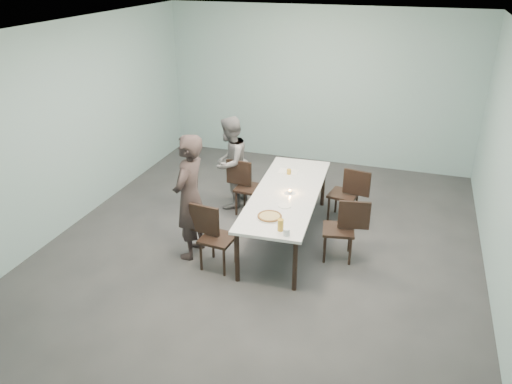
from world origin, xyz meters
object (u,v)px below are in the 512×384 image
(tealight, at_px, (290,192))
(diner_near, at_px, (190,197))
(water_tumbler, at_px, (286,232))
(beer_glass, at_px, (281,225))
(chair_far_right, at_px, (349,191))
(diner_far, at_px, (230,163))
(chair_far_left, at_px, (245,183))
(chair_near_right, at_px, (345,226))
(table, at_px, (287,196))
(side_plate, at_px, (285,206))
(amber_tumbler, at_px, (289,172))
(pizza, at_px, (270,216))
(chair_near_left, at_px, (212,233))

(tealight, bearing_deg, diner_near, -145.79)
(water_tumbler, bearing_deg, beer_glass, 137.56)
(chair_far_right, bearing_deg, diner_far, 11.97)
(chair_far_left, bearing_deg, chair_near_right, -23.28)
(chair_far_right, bearing_deg, table, 57.03)
(chair_far_right, height_order, side_plate, chair_far_right)
(diner_far, relative_size, amber_tumbler, 19.00)
(side_plate, bearing_deg, pizza, -104.56)
(table, distance_m, diner_near, 1.40)
(table, xyz_separation_m, side_plate, (0.09, -0.43, 0.06))
(chair_far_left, relative_size, diner_near, 0.50)
(side_plate, distance_m, amber_tumbler, 1.09)
(chair_far_left, bearing_deg, pizza, -55.98)
(chair_near_right, relative_size, pizza, 2.56)
(diner_far, relative_size, side_plate, 8.45)
(chair_near_left, height_order, beer_glass, beer_glass)
(chair_near_right, distance_m, side_plate, 0.85)
(diner_far, bearing_deg, amber_tumbler, 88.66)
(pizza, bearing_deg, chair_near_right, 31.28)
(tealight, bearing_deg, pizza, -94.37)
(tealight, xyz_separation_m, amber_tumbler, (-0.19, 0.66, 0.02))
(diner_near, bearing_deg, side_plate, 108.75)
(side_plate, relative_size, amber_tumbler, 2.25)
(pizza, xyz_separation_m, beer_glass, (0.22, -0.27, 0.06))
(beer_glass, xyz_separation_m, tealight, (-0.16, 1.06, -0.05))
(chair_near_left, xyz_separation_m, water_tumbler, (1.05, -0.18, 0.29))
(chair_far_left, distance_m, pizza, 1.68)
(chair_near_left, distance_m, chair_far_right, 2.38)
(tealight, bearing_deg, diner_far, 146.71)
(chair_near_left, relative_size, diner_far, 0.57)
(beer_glass, bearing_deg, chair_near_right, 50.41)
(diner_near, height_order, water_tumbler, diner_near)
(chair_near_right, height_order, tealight, chair_near_right)
(pizza, distance_m, tealight, 0.79)
(tealight, bearing_deg, beer_glass, -81.40)
(chair_near_right, height_order, beer_glass, beer_glass)
(chair_near_right, height_order, chair_far_right, same)
(pizza, relative_size, tealight, 6.07)
(chair_far_right, relative_size, water_tumbler, 9.67)
(chair_near_right, bearing_deg, diner_near, 5.48)
(diner_near, relative_size, tealight, 31.33)
(chair_near_right, xyz_separation_m, diner_far, (-2.04, 1.03, 0.26))
(pizza, relative_size, water_tumbler, 3.78)
(diner_near, distance_m, diner_far, 1.59)
(table, bearing_deg, chair_far_right, 47.09)
(chair_near_left, xyz_separation_m, diner_near, (-0.38, 0.18, 0.38))
(chair_far_right, relative_size, amber_tumbler, 10.88)
(chair_near_left, height_order, diner_near, diner_near)
(side_plate, relative_size, beer_glass, 1.20)
(side_plate, bearing_deg, water_tumbler, -73.40)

